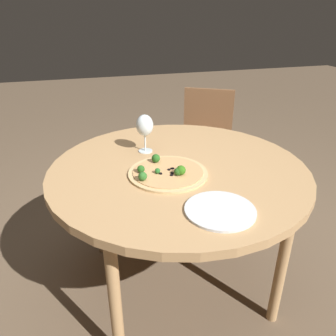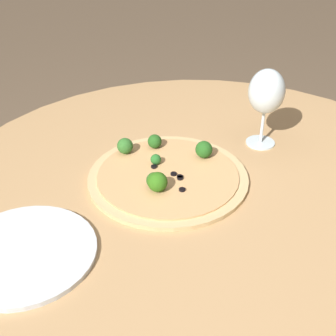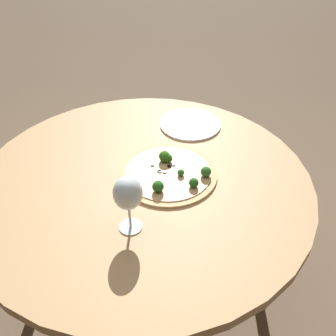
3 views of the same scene
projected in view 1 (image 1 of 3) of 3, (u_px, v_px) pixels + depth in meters
ground_plane at (177, 279)px, 1.85m from camera, size 12.00×12.00×0.00m
dining_table at (178, 177)px, 1.56m from camera, size 1.20×1.20×0.71m
chair at (205, 141)px, 2.52m from camera, size 0.55×0.55×0.82m
pizza at (167, 172)px, 1.46m from camera, size 0.36×0.36×0.06m
wine_glass at (145, 126)px, 1.63m from camera, size 0.09×0.09×0.20m
plate_near at (220, 210)px, 1.19m from camera, size 0.26×0.26×0.01m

